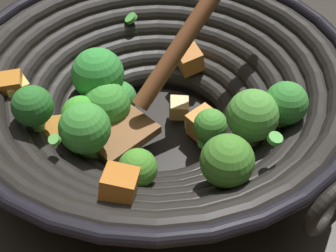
# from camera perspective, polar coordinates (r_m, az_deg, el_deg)

# --- Properties ---
(ground_plane) EXTENTS (4.00, 4.00, 0.00)m
(ground_plane) POSITION_cam_1_polar(r_m,az_deg,el_deg) (0.54, -1.20, -1.24)
(ground_plane) COLOR #28231E
(wok) EXTENTS (0.41, 0.41, 0.25)m
(wok) POSITION_cam_1_polar(r_m,az_deg,el_deg) (0.49, -1.42, 4.34)
(wok) COLOR black
(wok) RESTS_ON ground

